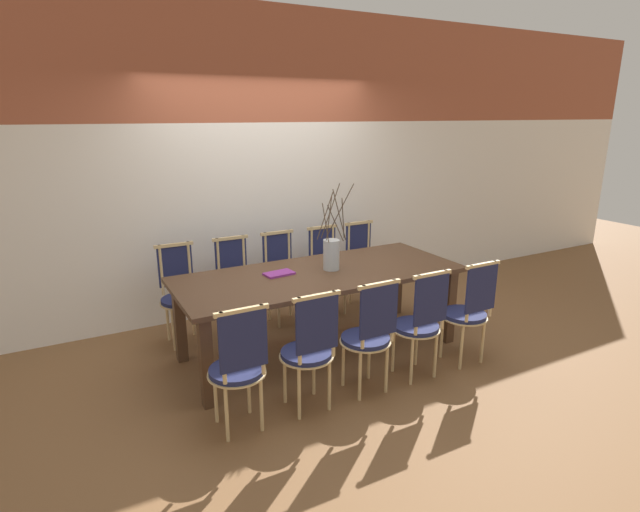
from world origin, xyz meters
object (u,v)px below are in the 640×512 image
object	(u,v)px
dining_table	(320,282)
chair_far_center	(282,275)
vase_centerpiece	(331,253)
book_stack	(279,274)
chair_near_center	(369,333)

from	to	relation	value
dining_table	chair_far_center	world-z (taller)	chair_far_center
chair_far_center	vase_centerpiece	size ratio (longest dim) A/B	1.23
book_stack	chair_near_center	bearing A→B (deg)	-69.87
dining_table	book_stack	xyz separation A→B (m)	(-0.35, 0.11, 0.10)
chair_far_center	book_stack	bearing A→B (deg)	64.23
chair_far_center	vase_centerpiece	world-z (taller)	vase_centerpiece
vase_centerpiece	book_stack	world-z (taller)	vase_centerpiece
chair_near_center	dining_table	bearing A→B (deg)	89.27
chair_far_center	book_stack	size ratio (longest dim) A/B	3.52
dining_table	chair_near_center	bearing A→B (deg)	-90.73
chair_near_center	vase_centerpiece	bearing A→B (deg)	80.47
chair_near_center	vase_centerpiece	xyz separation A→B (m)	(0.14, 0.84, 0.41)
dining_table	vase_centerpiece	xyz separation A→B (m)	(0.13, 0.03, 0.24)
dining_table	chair_far_center	distance (m)	0.83
book_stack	vase_centerpiece	bearing A→B (deg)	-9.94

